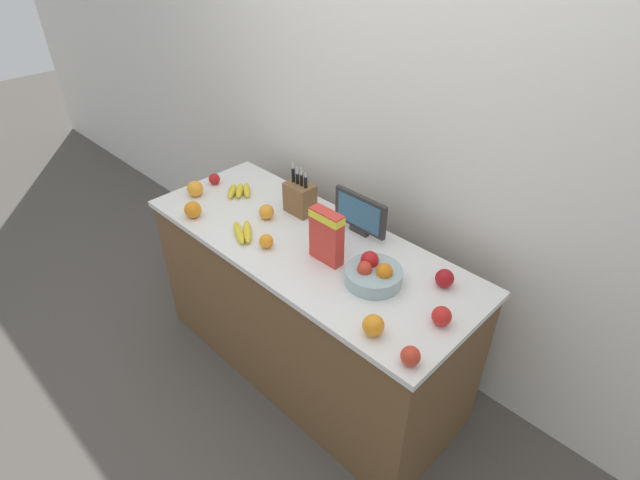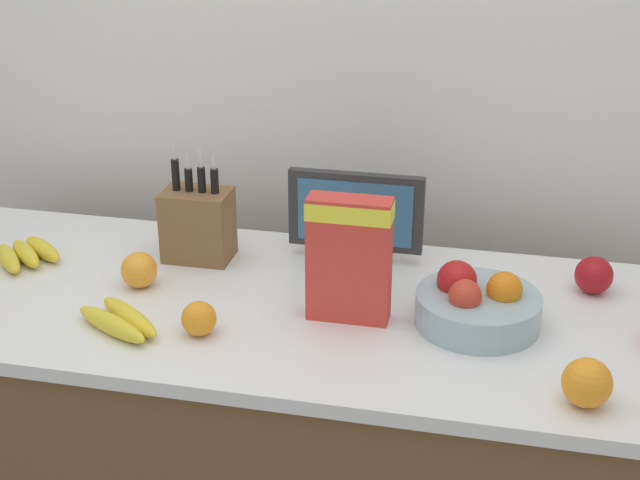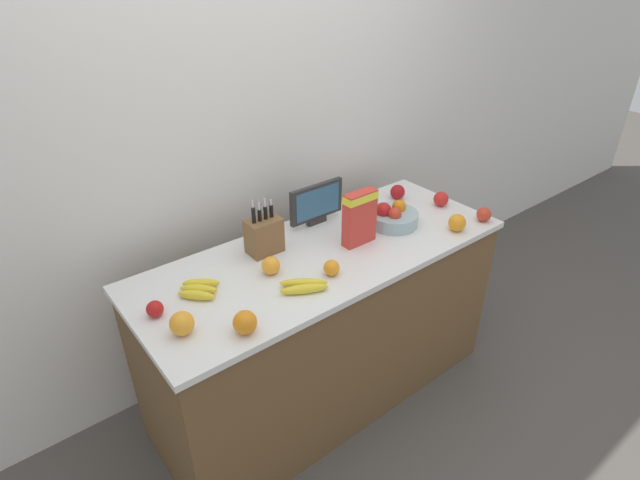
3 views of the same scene
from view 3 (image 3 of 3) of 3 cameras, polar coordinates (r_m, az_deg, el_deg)
The scene contains 18 objects.
ground_plane at distance 2.86m, azimuth 0.46°, elevation -16.57°, with size 14.00×14.00×0.00m, color #514C47.
wall_back at distance 2.54m, azimuth -7.57°, elevation 12.06°, with size 9.00×0.06×2.60m.
counter at distance 2.55m, azimuth 0.51°, elevation -9.75°, with size 1.79×0.70×0.88m.
knife_block at distance 2.26m, azimuth -6.42°, elevation 0.55°, with size 0.15×0.11×0.27m.
small_monitor at distance 2.47m, azimuth -0.40°, elevation 4.27°, with size 0.31×0.03×0.21m.
cereal_box at distance 2.30m, azimuth 4.55°, elevation 2.81°, with size 0.17×0.06×0.26m.
fruit_bowl at distance 2.52m, azimuth 8.29°, elevation 2.68°, with size 0.25×0.25×0.12m.
banana_bunch_left at distance 2.03m, azimuth -1.87°, elevation -5.27°, with size 0.21×0.17×0.04m.
banana_bunch_right at distance 2.07m, azimuth -13.68°, elevation -5.48°, with size 0.19×0.19×0.04m.
apple_middle at distance 2.80m, azimuth 8.86°, elevation 5.44°, with size 0.08×0.08×0.08m, color #A31419.
apple_leftmost at distance 2.76m, azimuth 13.66°, elevation 4.58°, with size 0.08×0.08×0.08m, color red.
apple_near_bananas at distance 2.66m, azimuth 18.22°, elevation 2.80°, with size 0.07×0.07×0.07m, color red.
apple_front at distance 1.99m, azimuth -18.35°, elevation -7.49°, with size 0.07×0.07×0.07m, color red.
orange_mid_right at distance 1.83m, azimuth -8.57°, elevation -9.29°, with size 0.09×0.09×0.09m, color orange.
orange_by_cereal at distance 1.87m, azimuth -15.50°, elevation -9.17°, with size 0.09×0.09×0.09m, color orange.
orange_front_center at distance 2.11m, azimuth 1.33°, elevation -3.19°, with size 0.07×0.07×0.07m, color orange.
orange_front_right at distance 2.12m, azimuth -5.58°, elevation -2.97°, with size 0.08×0.08×0.08m, color orange.
orange_back_center at distance 2.53m, azimuth 15.39°, elevation 1.91°, with size 0.09×0.09×0.09m, color orange.
Camera 3 is at (-1.23, -1.52, 2.08)m, focal length 28.00 mm.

